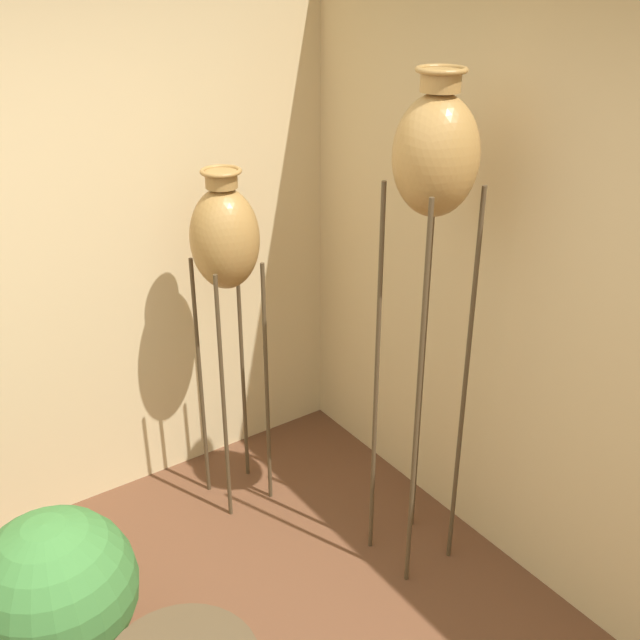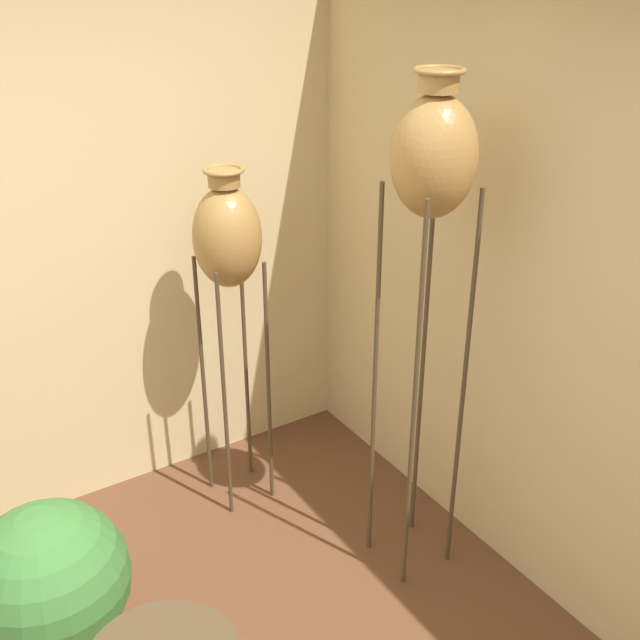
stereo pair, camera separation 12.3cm
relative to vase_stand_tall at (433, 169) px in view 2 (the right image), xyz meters
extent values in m
cube|color=#D1B784|center=(0.39, -0.57, -0.52)|extent=(0.06, 7.67, 2.70)
cylinder|color=#473823|center=(-0.13, -0.13, -0.97)|extent=(0.02, 0.02, 1.81)
cylinder|color=#473823|center=(0.13, -0.13, -0.97)|extent=(0.02, 0.02, 1.81)
cylinder|color=#473823|center=(-0.13, 0.13, -0.97)|extent=(0.02, 0.02, 1.81)
cylinder|color=#473823|center=(0.13, 0.13, -0.97)|extent=(0.02, 0.02, 1.81)
torus|color=#473823|center=(0.00, 0.00, -0.06)|extent=(0.27, 0.27, 0.02)
ellipsoid|color=olive|center=(0.00, 0.00, 0.04)|extent=(0.33, 0.33, 0.46)
cylinder|color=olive|center=(0.00, 0.00, 0.31)|extent=(0.15, 0.15, 0.08)
torus|color=olive|center=(0.00, 0.00, 0.35)|extent=(0.19, 0.19, 0.02)
cylinder|color=#473823|center=(-0.58, 0.73, -1.21)|extent=(0.02, 0.02, 1.33)
cylinder|color=#473823|center=(-0.34, 0.73, -1.21)|extent=(0.02, 0.02, 1.33)
cylinder|color=#473823|center=(-0.58, 0.97, -1.21)|extent=(0.02, 0.02, 1.33)
cylinder|color=#473823|center=(-0.34, 0.97, -1.21)|extent=(0.02, 0.02, 1.33)
torus|color=#473823|center=(-0.46, 0.85, -0.54)|extent=(0.25, 0.25, 0.02)
ellipsoid|color=olive|center=(-0.46, 0.85, -0.44)|extent=(0.32, 0.32, 0.47)
cylinder|color=olive|center=(-0.46, 0.85, -0.16)|extent=(0.14, 0.14, 0.07)
torus|color=olive|center=(-0.46, 0.85, -0.13)|extent=(0.18, 0.18, 0.02)
torus|color=#B26647|center=(-1.56, 0.21, -1.61)|extent=(0.30, 0.30, 0.02)
sphere|color=#387033|center=(-1.56, 0.21, -1.38)|extent=(0.60, 0.60, 0.60)
camera|label=1|loc=(-1.94, -2.02, 0.70)|focal=42.00mm
camera|label=2|loc=(-1.84, -2.08, 0.70)|focal=42.00mm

